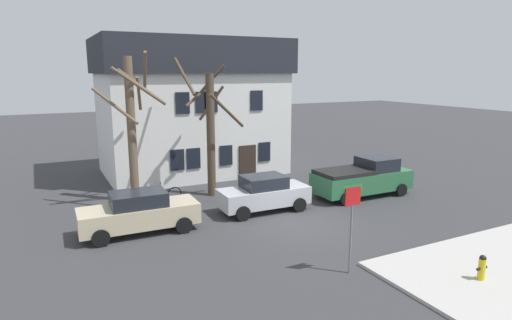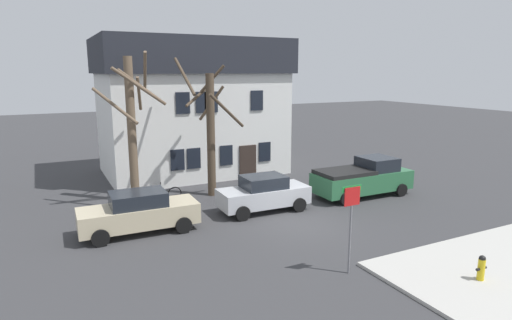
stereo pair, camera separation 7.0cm
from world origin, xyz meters
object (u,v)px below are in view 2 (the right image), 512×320
object	(u,v)px
tree_bare_near	(132,124)
street_sign_pole	(351,213)
fire_hydrant	(481,267)
car_silver_sedan	(264,193)
car_beige_sedan	(139,212)
pickup_truck_green	(363,178)
bicycle_leaning	(165,194)
building_main	(192,106)
tree_bare_mid	(210,128)

from	to	relation	value
tree_bare_near	street_sign_pole	xyz separation A→B (m)	(4.59, -11.21, -1.92)
tree_bare_near	fire_hydrant	world-z (taller)	tree_bare_near
car_silver_sedan	fire_hydrant	xyz separation A→B (m)	(2.73, -9.43, -0.32)
car_beige_sedan	pickup_truck_green	distance (m)	11.81
car_beige_sedan	bicycle_leaning	distance (m)	4.39
car_beige_sedan	bicycle_leaning	bearing A→B (deg)	61.57
building_main	car_silver_sedan	xyz separation A→B (m)	(0.29, -9.46, -3.49)
tree_bare_near	bicycle_leaning	distance (m)	3.90
pickup_truck_green	fire_hydrant	xyz separation A→B (m)	(-3.20, -9.34, -0.43)
tree_bare_mid	bicycle_leaning	distance (m)	4.14
building_main	bicycle_leaning	size ratio (longest dim) A/B	6.55
building_main	tree_bare_near	bearing A→B (deg)	-132.48
pickup_truck_green	fire_hydrant	size ratio (longest dim) A/B	6.64
tree_bare_mid	car_beige_sedan	distance (m)	6.60
building_main	tree_bare_mid	size ratio (longest dim) A/B	1.58
fire_hydrant	street_sign_pole	world-z (taller)	street_sign_pole
tree_bare_near	car_beige_sedan	world-z (taller)	tree_bare_near
car_beige_sedan	fire_hydrant	world-z (taller)	car_beige_sedan
tree_bare_mid	car_silver_sedan	bearing A→B (deg)	-70.89
car_silver_sedan	pickup_truck_green	bearing A→B (deg)	-0.91
tree_bare_near	bicycle_leaning	world-z (taller)	tree_bare_near
car_beige_sedan	street_sign_pole	distance (m)	8.77
car_beige_sedan	bicycle_leaning	xyz separation A→B (m)	(2.08, 3.84, -0.50)
tree_bare_mid	bicycle_leaning	bearing A→B (deg)	179.61
tree_bare_mid	car_silver_sedan	xyz separation A→B (m)	(1.26, -3.64, -2.78)
tree_bare_mid	fire_hydrant	bearing A→B (deg)	-73.01
building_main	street_sign_pole	world-z (taller)	building_main
tree_bare_near	tree_bare_mid	bearing A→B (deg)	-8.28
car_silver_sedan	street_sign_pole	size ratio (longest dim) A/B	1.45
pickup_truck_green	bicycle_leaning	world-z (taller)	pickup_truck_green
fire_hydrant	bicycle_leaning	bearing A→B (deg)	116.54
tree_bare_mid	street_sign_pole	size ratio (longest dim) A/B	2.43
car_silver_sedan	fire_hydrant	distance (m)	9.82
building_main	street_sign_pole	xyz separation A→B (m)	(-0.23, -16.47, -2.27)
pickup_truck_green	bicycle_leaning	bearing A→B (deg)	158.95
fire_hydrant	street_sign_pole	size ratio (longest dim) A/B	0.27
building_main	street_sign_pole	size ratio (longest dim) A/B	3.84
car_silver_sedan	bicycle_leaning	world-z (taller)	car_silver_sedan
tree_bare_mid	bicycle_leaning	xyz separation A→B (m)	(-2.54, 0.02, -3.27)
tree_bare_mid	pickup_truck_green	world-z (taller)	tree_bare_mid
building_main	car_silver_sedan	distance (m)	10.08
car_beige_sedan	pickup_truck_green	size ratio (longest dim) A/B	0.89
car_beige_sedan	car_silver_sedan	distance (m)	5.88
building_main	bicycle_leaning	bearing A→B (deg)	-121.18
tree_bare_mid	car_beige_sedan	bearing A→B (deg)	-140.41
bicycle_leaning	car_beige_sedan	bearing A→B (deg)	-118.43
pickup_truck_green	fire_hydrant	bearing A→B (deg)	-108.92
tree_bare_near	pickup_truck_green	size ratio (longest dim) A/B	1.39
tree_bare_near	tree_bare_mid	distance (m)	3.91
bicycle_leaning	building_main	bearing A→B (deg)	58.82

